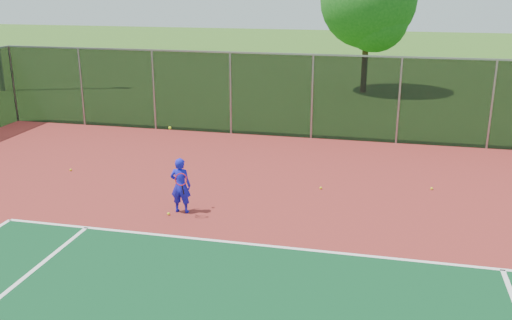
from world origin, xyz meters
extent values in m
cube|color=maroon|center=(0.00, 2.00, 0.01)|extent=(30.00, 20.00, 0.02)
cube|color=white|center=(2.00, 3.00, 0.03)|extent=(22.00, 0.10, 0.00)
cube|color=black|center=(0.00, 12.00, 1.52)|extent=(30.00, 0.04, 3.00)
cube|color=gray|center=(0.00, 12.00, 3.02)|extent=(30.00, 0.06, 0.06)
imported|color=#1717DA|center=(-5.19, 4.40, 0.71)|extent=(0.51, 0.34, 1.39)
cylinder|color=black|center=(-5.04, 4.15, 0.70)|extent=(0.03, 0.15, 0.27)
torus|color=#A51414|center=(-5.04, 4.05, 1.00)|extent=(0.30, 0.13, 0.29)
sphere|color=yellow|center=(-5.44, 4.50, 2.12)|extent=(0.07, 0.07, 0.07)
sphere|color=yellow|center=(0.93, 7.40, 0.06)|extent=(0.07, 0.07, 0.07)
sphere|color=yellow|center=(-5.43, 4.14, 0.06)|extent=(0.07, 0.07, 0.07)
sphere|color=yellow|center=(-2.03, 6.77, 0.06)|extent=(0.07, 0.07, 0.07)
sphere|color=yellow|center=(-9.52, 6.66, 0.06)|extent=(0.07, 0.07, 0.07)
cylinder|color=#352513|center=(-1.60, 21.64, 1.33)|extent=(0.30, 0.30, 2.65)
sphere|color=#165316|center=(-1.60, 21.64, 4.57)|extent=(4.72, 4.72, 4.72)
sphere|color=#165316|center=(-1.20, 21.34, 3.69)|extent=(3.24, 3.24, 3.24)
camera|label=1|loc=(-0.49, -7.88, 5.46)|focal=40.00mm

